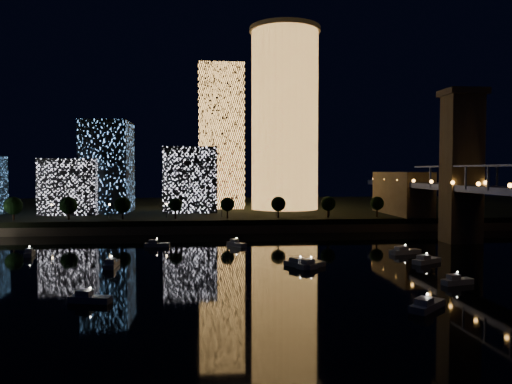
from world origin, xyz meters
TOP-DOWN VIEW (x-y plane):
  - ground at (0.00, 0.00)m, footprint 520.00×520.00m
  - far_bank at (0.00, 160.00)m, footprint 420.00×160.00m
  - seawall at (0.00, 82.00)m, footprint 420.00×6.00m
  - tower_cylindrical at (19.52, 133.23)m, footprint 34.00×34.00m
  - tower_rectangular at (-10.75, 145.53)m, footprint 22.22×22.22m
  - midrise_blocks at (-64.07, 120.74)m, footprint 109.14×34.66m
  - motorboats at (-3.33, 10.60)m, footprint 113.17×81.25m
  - esplanade_trees at (-39.97, 88.00)m, footprint 165.93×6.75m
  - street_lamps at (-34.00, 94.00)m, footprint 132.70×0.70m

SIDE VIEW (x-z plane):
  - ground at x=0.00m, z-range 0.00..0.00m
  - motorboats at x=-3.33m, z-range -0.58..2.20m
  - seawall at x=0.00m, z-range 0.00..3.00m
  - far_bank at x=0.00m, z-range 0.00..5.00m
  - street_lamps at x=-34.00m, z-range 6.20..11.85m
  - esplanade_trees at x=-39.97m, z-range 6.03..14.91m
  - midrise_blocks at x=-64.07m, z-range 0.58..41.14m
  - tower_rectangular at x=-10.75m, z-range 5.00..75.70m
  - tower_cylindrical at x=19.52m, z-range 5.13..91.92m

